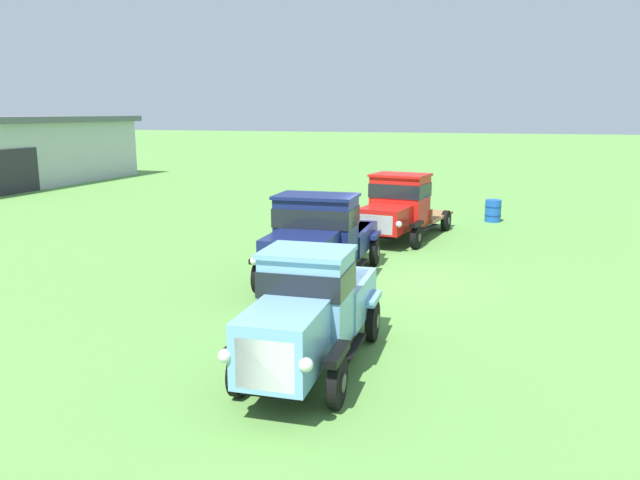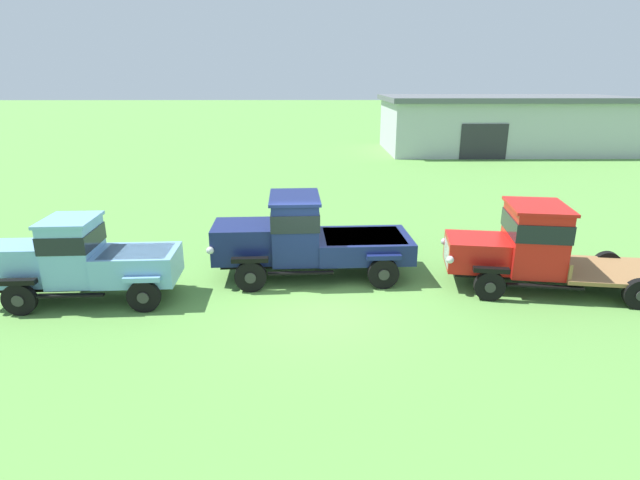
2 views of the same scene
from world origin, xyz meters
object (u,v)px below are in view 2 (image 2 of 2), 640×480
object	(u,v)px
vintage_truck_second_in_line	(305,237)
vintage_truck_midrow_center	(528,246)
vintage_truck_foreground_near	(83,260)
farm_shed	(501,124)

from	to	relation	value
vintage_truck_second_in_line	vintage_truck_midrow_center	world-z (taller)	vintage_truck_second_in_line
vintage_truck_foreground_near	vintage_truck_second_in_line	distance (m)	5.72
farm_shed	vintage_truck_midrow_center	distance (m)	27.55
vintage_truck_foreground_near	vintage_truck_midrow_center	world-z (taller)	vintage_truck_midrow_center
farm_shed	vintage_truck_foreground_near	world-z (taller)	farm_shed
vintage_truck_foreground_near	vintage_truck_second_in_line	size ratio (longest dim) A/B	0.83
farm_shed	vintage_truck_foreground_near	xyz separation A→B (m)	(-19.99, -26.82, -0.98)
vintage_truck_midrow_center	vintage_truck_second_in_line	bearing A→B (deg)	170.87
vintage_truck_foreground_near	farm_shed	bearing A→B (deg)	53.31
farm_shed	vintage_truck_foreground_near	distance (m)	33.47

